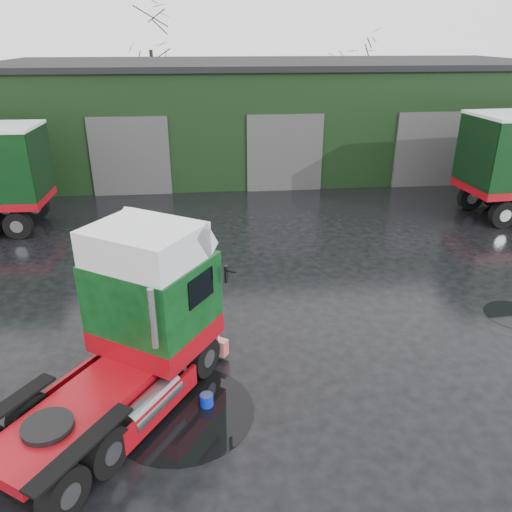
{
  "coord_description": "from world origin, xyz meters",
  "views": [
    {
      "loc": [
        -2.18,
        -11.93,
        7.73
      ],
      "look_at": [
        -0.8,
        1.54,
        1.7
      ],
      "focal_mm": 35.0,
      "sensor_mm": 36.0,
      "label": 1
    }
  ],
  "objects_px": {
    "tree_back_a": "(153,76)",
    "tree_back_b": "(352,87)",
    "warehouse": "(270,114)",
    "wash_bucket": "(207,400)",
    "hero_tractor": "(99,340)"
  },
  "relations": [
    {
      "from": "tree_back_a",
      "to": "tree_back_b",
      "type": "height_order",
      "value": "tree_back_a"
    },
    {
      "from": "warehouse",
      "to": "tree_back_b",
      "type": "distance_m",
      "value": 12.82
    },
    {
      "from": "wash_bucket",
      "to": "tree_back_a",
      "type": "relative_size",
      "value": 0.03
    },
    {
      "from": "hero_tractor",
      "to": "tree_back_a",
      "type": "distance_m",
      "value": 33.15
    },
    {
      "from": "warehouse",
      "to": "hero_tractor",
      "type": "xyz_separation_m",
      "value": [
        -6.5,
        -23.0,
        -1.17
      ]
    },
    {
      "from": "wash_bucket",
      "to": "hero_tractor",
      "type": "bearing_deg",
      "value": -176.39
    },
    {
      "from": "warehouse",
      "to": "hero_tractor",
      "type": "bearing_deg",
      "value": -105.78
    },
    {
      "from": "hero_tractor",
      "to": "tree_back_b",
      "type": "distance_m",
      "value": 36.09
    },
    {
      "from": "warehouse",
      "to": "tree_back_b",
      "type": "height_order",
      "value": "tree_back_b"
    },
    {
      "from": "wash_bucket",
      "to": "tree_back_a",
      "type": "distance_m",
      "value": 33.38
    },
    {
      "from": "warehouse",
      "to": "wash_bucket",
      "type": "relative_size",
      "value": 104.47
    },
    {
      "from": "tree_back_a",
      "to": "hero_tractor",
      "type": "bearing_deg",
      "value": -87.4
    },
    {
      "from": "tree_back_a",
      "to": "tree_back_b",
      "type": "relative_size",
      "value": 1.27
    },
    {
      "from": "hero_tractor",
      "to": "tree_back_b",
      "type": "relative_size",
      "value": 0.85
    },
    {
      "from": "warehouse",
      "to": "tree_back_a",
      "type": "height_order",
      "value": "tree_back_a"
    }
  ]
}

